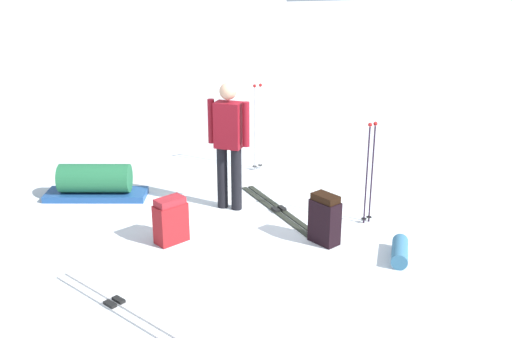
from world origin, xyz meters
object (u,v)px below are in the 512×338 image
object	(u,v)px
ski_poles_planted_far	(370,168)
sleeping_mat_rolled	(400,251)
skier_standing	(229,140)
backpack_large_dark	(325,219)
ski_poles_planted_near	(257,123)
gear_sled	(95,183)
ski_pair_far	(279,210)
ski_pair_near	(115,304)
backpack_bright	(171,221)

from	to	relation	value
ski_poles_planted_far	sleeping_mat_rolled	distance (m)	1.18
skier_standing	backpack_large_dark	distance (m)	1.68
ski_poles_planted_near	gear_sled	world-z (taller)	ski_poles_planted_near
skier_standing	ski_pair_far	world-z (taller)	skier_standing
ski_pair_near	sleeping_mat_rolled	bearing A→B (deg)	0.20
ski_pair_far	backpack_large_dark	size ratio (longest dim) A/B	3.17
backpack_bright	ski_poles_planted_far	bearing A→B (deg)	-4.48
ski_poles_planted_near	ski_poles_planted_far	bearing A→B (deg)	-73.11
backpack_large_dark	gear_sled	world-z (taller)	backpack_large_dark
backpack_bright	ski_poles_planted_near	size ratio (longest dim) A/B	0.40
ski_poles_planted_near	skier_standing	bearing A→B (deg)	-120.97
ski_pair_near	ski_poles_planted_near	xyz separation A→B (m)	(2.50, 3.34, 0.75)
backpack_bright	sleeping_mat_rolled	size ratio (longest dim) A/B	1.01
skier_standing	sleeping_mat_rolled	distance (m)	2.58
backpack_bright	ski_poles_planted_near	xyz separation A→B (m)	(1.74, 2.15, 0.49)
skier_standing	ski_poles_planted_near	size ratio (longest dim) A/B	1.24
skier_standing	ski_pair_far	xyz separation A→B (m)	(0.59, -0.31, -0.94)
backpack_large_dark	ski_poles_planted_far	bearing A→B (deg)	25.95
ski_poles_planted_near	ski_pair_far	bearing A→B (deg)	-97.93
gear_sled	ski_pair_far	bearing A→B (deg)	-28.12
skier_standing	ski_pair_far	distance (m)	1.15
skier_standing	ski_pair_near	distance (m)	2.75
skier_standing	sleeping_mat_rolled	size ratio (longest dim) A/B	3.09
ski_pair_near	skier_standing	bearing A→B (deg)	49.55
backpack_bright	sleeping_mat_rolled	bearing A→B (deg)	-26.73
skier_standing	gear_sled	bearing A→B (deg)	151.68
backpack_large_dark	sleeping_mat_rolled	size ratio (longest dim) A/B	1.10
ski_poles_planted_near	ski_poles_planted_far	distance (m)	2.45
backpack_large_dark	backpack_bright	xyz separation A→B (m)	(-1.71, 0.55, -0.03)
ski_pair_far	ski_pair_near	bearing A→B (deg)	-143.78
ski_pair_near	backpack_large_dark	distance (m)	2.57
backpack_bright	gear_sled	bearing A→B (deg)	114.58
backpack_large_dark	ski_poles_planted_far	size ratio (longest dim) A/B	0.46
gear_sled	sleeping_mat_rolled	bearing A→B (deg)	-42.60
sleeping_mat_rolled	backpack_large_dark	bearing A→B (deg)	135.52
backpack_bright	ski_poles_planted_near	distance (m)	2.81
gear_sled	ski_pair_near	bearing A→B (deg)	-89.80
backpack_bright	ski_poles_planted_far	world-z (taller)	ski_poles_planted_far
ski_pair_far	gear_sled	bearing A→B (deg)	151.88
ski_poles_planted_far	backpack_large_dark	bearing A→B (deg)	-154.05
backpack_large_dark	ski_poles_planted_near	xyz separation A→B (m)	(0.03, 2.70, 0.46)
ski_poles_planted_near	ski_poles_planted_far	world-z (taller)	ski_poles_planted_near
skier_standing	ski_poles_planted_far	bearing A→B (deg)	-32.23
ski_pair_far	ski_poles_planted_near	size ratio (longest dim) A/B	1.40
sleeping_mat_rolled	ski_poles_planted_near	bearing A→B (deg)	100.32
skier_standing	sleeping_mat_rolled	bearing A→B (deg)	-53.85
backpack_bright	gear_sled	distance (m)	1.85
ski_pair_near	backpack_large_dark	bearing A→B (deg)	14.51
ski_pair_near	sleeping_mat_rolled	world-z (taller)	sleeping_mat_rolled
ski_pair_far	ski_poles_planted_far	size ratio (longest dim) A/B	1.46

